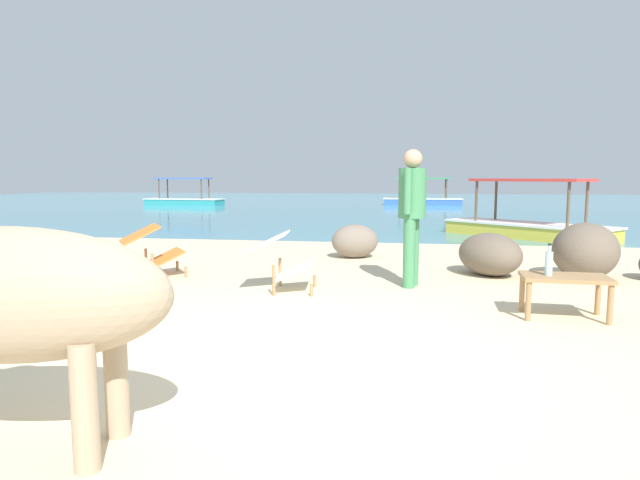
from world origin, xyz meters
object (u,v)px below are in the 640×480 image
person_standing (412,207)px  deck_chair_far (281,258)px  low_bench_table (565,282)px  bottle (549,263)px  boat_blue (422,199)px  boat_yellow (528,225)px  boat_teal (184,199)px  deck_chair_near (153,247)px

person_standing → deck_chair_far: bearing=33.7°
low_bench_table → bottle: 0.24m
bottle → boat_blue: (-0.55, 20.89, -0.27)m
deck_chair_far → person_standing: 1.64m
bottle → boat_blue: size_ratio=0.08×
low_bench_table → person_standing: size_ratio=0.48×
person_standing → bottle: bearing=149.5°
person_standing → boat_yellow: person_standing is taller
person_standing → boat_teal: bearing=-44.6°
low_bench_table → boat_yellow: boat_yellow is taller
deck_chair_near → deck_chair_far: bearing=-54.2°
low_bench_table → deck_chair_far: size_ratio=0.95×
bottle → boat_blue: boat_blue is taller
deck_chair_far → boat_teal: boat_teal is taller
boat_yellow → boat_blue: size_ratio=0.95×
boat_teal → low_bench_table: bearing=-53.0°
boat_teal → boat_blue: same height
low_bench_table → bottle: bearing=-171.1°
person_standing → boat_blue: (0.69, 19.63, -0.70)m
bottle → deck_chair_near: 4.77m
deck_chair_near → boat_blue: (4.02, 19.51, -0.13)m
deck_chair_far → boat_yellow: 7.61m
low_bench_table → deck_chair_far: deck_chair_far is taller
deck_chair_near → deck_chair_far: size_ratio=1.14×
bottle → person_standing: bearing=134.6°
low_bench_table → boat_teal: boat_teal is taller
boat_blue → bottle: bearing=-88.3°
deck_chair_near → person_standing: size_ratio=0.58×
deck_chair_near → boat_blue: boat_blue is taller
low_bench_table → person_standing: 1.96m
low_bench_table → boat_blue: (-0.70, 20.87, -0.08)m
low_bench_table → deck_chair_near: deck_chair_near is taller
deck_chair_far → boat_teal: size_ratio=0.22×
deck_chair_near → person_standing: (3.33, -0.12, 0.56)m
deck_chair_near → deck_chair_far: 1.97m
deck_chair_far → boat_yellow: size_ratio=0.23×
deck_chair_near → boat_teal: 18.79m
low_bench_table → boat_blue: bearing=94.6°
boat_yellow → deck_chair_far: bearing=-79.6°
deck_chair_far → boat_teal: bearing=110.6°
boat_teal → deck_chair_near: bearing=-63.0°
boat_blue → deck_chair_far: bearing=-95.9°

